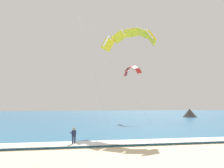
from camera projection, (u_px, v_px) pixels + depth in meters
sea at (76, 115)px, 78.78m from camera, size 200.00×120.00×0.20m
surf_foam at (96, 143)px, 21.09m from camera, size 200.00×2.49×0.04m
surfboard at (74, 146)px, 20.71m from camera, size 0.89×1.47×0.09m
kitesurfer at (74, 136)px, 20.81m from camera, size 0.64×0.63×1.69m
kite_primary at (129, 37)px, 32.66m from camera, size 10.89×11.74×13.65m
kite_distant at (132, 70)px, 49.17m from camera, size 2.77×5.26×2.00m
headland_right at (190, 114)px, 66.04m from camera, size 4.95×4.47×2.63m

